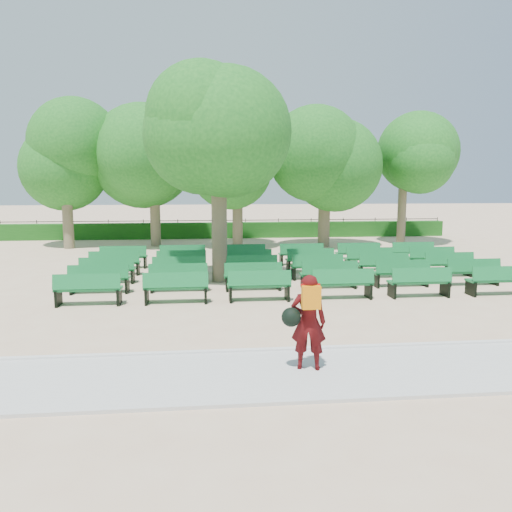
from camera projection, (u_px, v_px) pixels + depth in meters
The scene contains 9 objects.
ground at pixel (252, 286), 15.64m from camera, with size 120.00×120.00×0.00m, color #D0AC89.
paving at pixel (295, 374), 8.35m from camera, with size 30.00×2.20×0.06m, color beige.
curb at pixel (284, 350), 9.48m from camera, with size 30.00×0.12×0.10m, color silver.
hedge at pixel (229, 230), 29.35m from camera, with size 26.00×0.70×0.90m, color #185315.
fence at pixel (229, 237), 29.81m from camera, with size 26.00×0.10×1.02m, color black, non-canonical shape.
tree_line at pixel (233, 246), 25.48m from camera, with size 21.80×6.80×7.04m, color #216F20, non-canonical shape.
bench_array at pixel (284, 277), 16.67m from camera, with size 1.75×0.65×1.09m.
tree_among at pixel (218, 146), 15.78m from camera, with size 4.43×4.43×6.38m.
person at pixel (307, 321), 8.40m from camera, with size 0.81×0.52×1.64m.
Camera 1 is at (-1.49, -15.26, 3.21)m, focal length 35.00 mm.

